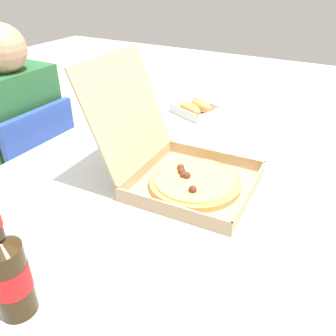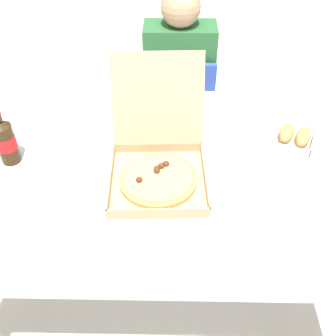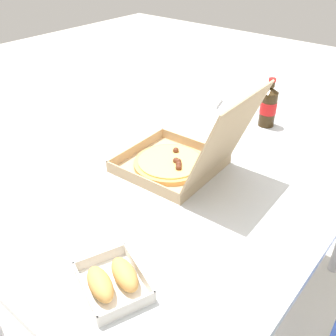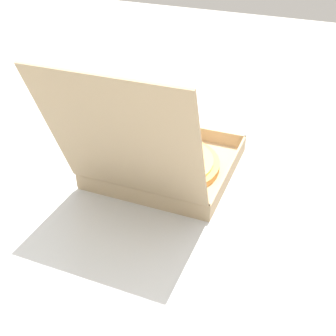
% 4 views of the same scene
% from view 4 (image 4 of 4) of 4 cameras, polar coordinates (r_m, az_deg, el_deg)
% --- Properties ---
extents(dining_table, '(1.49, 1.07, 0.75)m').
position_cam_4_polar(dining_table, '(1.09, -1.81, -5.24)').
color(dining_table, silver).
rests_on(dining_table, ground_plane).
extents(pizza_box_open, '(0.36, 0.48, 0.36)m').
position_cam_4_polar(pizza_box_open, '(1.06, -1.03, 1.11)').
color(pizza_box_open, tan).
rests_on(pizza_box_open, dining_table).
extents(paper_menu, '(0.23, 0.18, 0.00)m').
position_cam_4_polar(paper_menu, '(1.53, -12.51, 8.70)').
color(paper_menu, white).
rests_on(paper_menu, dining_table).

